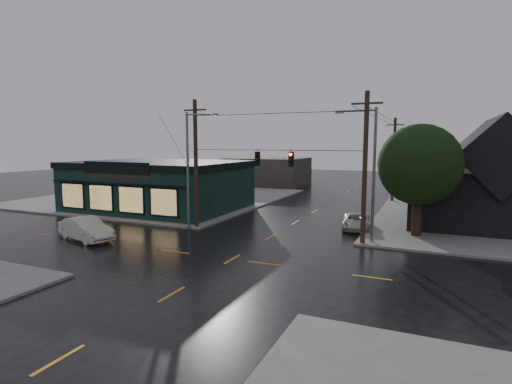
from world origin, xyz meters
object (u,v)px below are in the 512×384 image
at_px(corner_tree, 419,165).
at_px(sedan_cream, 86,229).
at_px(utility_pole_nw, 197,228).
at_px(utility_pole_ne, 362,245).
at_px(suv_silver, 356,221).

xyz_separation_m(corner_tree, sedan_cream, (-21.24, -10.30, -4.44)).
bearing_deg(utility_pole_nw, sedan_cream, -127.72).
height_order(utility_pole_nw, utility_pole_ne, same).
distance_m(utility_pole_nw, suv_silver, 12.73).
xyz_separation_m(corner_tree, utility_pole_ne, (-3.21, -3.80, -5.25)).
distance_m(utility_pole_nw, sedan_cream, 8.26).
relative_size(corner_tree, utility_pole_nw, 0.79).
height_order(corner_tree, utility_pole_nw, corner_tree).
bearing_deg(sedan_cream, suv_silver, -40.68).
distance_m(utility_pole_nw, utility_pole_ne, 13.00).
xyz_separation_m(utility_pole_nw, utility_pole_ne, (13.00, 0.00, 0.00)).
distance_m(utility_pole_ne, suv_silver, 5.09).
relative_size(utility_pole_nw, sedan_cream, 2.08).
relative_size(corner_tree, utility_pole_ne, 0.79).
bearing_deg(corner_tree, utility_pole_ne, -130.22).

